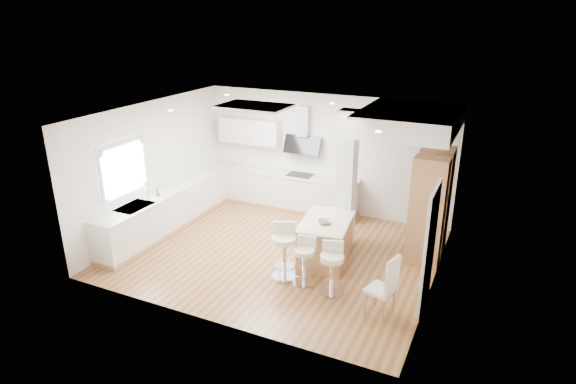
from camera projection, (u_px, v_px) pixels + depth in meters
The scene contains 18 objects.
ground at pixel (278, 252), 9.66m from camera, with size 6.00×6.00×0.00m, color #956437.
ceiling at pixel (278, 252), 9.66m from camera, with size 6.00×5.00×0.02m, color white.
wall_back at pixel (325, 154), 11.28m from camera, with size 6.00×0.04×2.80m, color silver.
wall_left at pixel (153, 167), 10.35m from camera, with size 0.04×5.00×2.80m, color silver.
wall_right at pixel (440, 213), 7.97m from camera, with size 0.04×5.00×2.80m, color silver.
skylight at pixel (255, 107), 9.50m from camera, with size 4.10×2.10×0.06m.
window_left at pixel (123, 165), 9.47m from camera, with size 0.06×1.28×1.07m.
doorway_right at pixel (429, 249), 7.62m from camera, with size 0.05×1.00×2.10m.
counter_left at pixel (175, 206), 10.76m from camera, with size 0.63×4.50×1.35m.
counter_back at pixel (285, 180), 11.66m from camera, with size 3.62×0.63×2.50m.
pillar at pixel (346, 180), 9.55m from camera, with size 0.35×0.35×2.80m.
soffit at pixel (409, 121), 9.10m from camera, with size 1.78×2.20×0.40m.
oven_column at pixel (430, 204), 9.27m from camera, with size 0.63×1.21×2.10m.
peninsula at pixel (326, 240), 9.24m from camera, with size 1.06×1.46×0.89m.
bar_stool_a at pixel (284, 248), 8.58m from camera, with size 0.60×0.60×1.03m.
bar_stool_b at pixel (304, 259), 8.39m from camera, with size 0.43×0.43×0.87m.
bar_stool_c at pixel (332, 266), 8.08m from camera, with size 0.52×0.52×0.93m.
dining_chair at pixel (386, 285), 7.46m from camera, with size 0.50×0.50×1.05m.
Camera 1 is at (3.83, -7.72, 4.53)m, focal length 30.00 mm.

